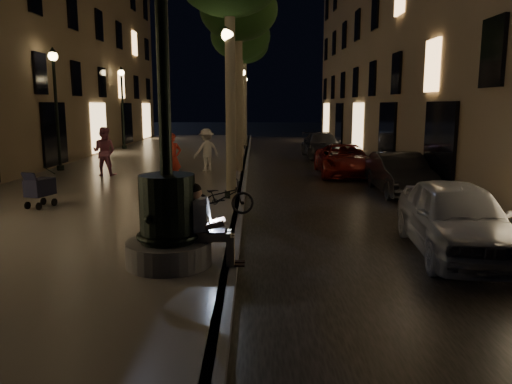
{
  "coord_description": "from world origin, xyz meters",
  "views": [
    {
      "loc": [
        0.42,
        -5.91,
        2.8
      ],
      "look_at": [
        0.44,
        3.0,
        1.24
      ],
      "focal_mm": 35.0,
      "sensor_mm": 36.0,
      "label": 1
    }
  ],
  "objects_px": {
    "fountain_lamppost": "(167,204)",
    "lamp_curb_d": "(245,99)",
    "lamp_left_c": "(122,97)",
    "car_third": "(345,160)",
    "lamp_curb_c": "(243,97)",
    "car_rear": "(322,146)",
    "tree_third": "(240,37)",
    "seated_man_laptop": "(206,222)",
    "pedestrian_red": "(173,159)",
    "bicycle": "(221,198)",
    "lamp_curb_a": "(229,89)",
    "pedestrian_pink": "(104,151)",
    "lamp_left_b": "(55,93)",
    "lamp_curb_b": "(238,94)",
    "car_front": "(456,218)",
    "car_second": "(399,174)",
    "pedestrian_white": "(207,150)",
    "tree_second": "(239,11)",
    "stroller": "(40,187)",
    "tree_far": "(244,45)"
  },
  "relations": [
    {
      "from": "fountain_lamppost",
      "to": "lamp_curb_d",
      "type": "relative_size",
      "value": 1.08
    },
    {
      "from": "lamp_left_c",
      "to": "car_third",
      "type": "xyz_separation_m",
      "value": [
        11.4,
        -10.12,
        -2.61
      ]
    },
    {
      "from": "fountain_lamppost",
      "to": "lamp_curb_c",
      "type": "distance_m",
      "value": 22.1
    },
    {
      "from": "car_third",
      "to": "car_rear",
      "type": "bearing_deg",
      "value": 91.11
    },
    {
      "from": "tree_third",
      "to": "lamp_curb_c",
      "type": "bearing_deg",
      "value": 90.0
    },
    {
      "from": "seated_man_laptop",
      "to": "car_rear",
      "type": "height_order",
      "value": "seated_man_laptop"
    },
    {
      "from": "lamp_left_c",
      "to": "pedestrian_red",
      "type": "bearing_deg",
      "value": -69.35
    },
    {
      "from": "lamp_curb_c",
      "to": "bicycle",
      "type": "bearing_deg",
      "value": -90.31
    },
    {
      "from": "lamp_curb_a",
      "to": "car_third",
      "type": "distance_m",
      "value": 7.74
    },
    {
      "from": "lamp_curb_c",
      "to": "car_rear",
      "type": "relative_size",
      "value": 1.07
    },
    {
      "from": "lamp_curb_d",
      "to": "car_third",
      "type": "distance_m",
      "value": 18.81
    },
    {
      "from": "car_rear",
      "to": "pedestrian_pink",
      "type": "bearing_deg",
      "value": -140.02
    },
    {
      "from": "lamp_curb_c",
      "to": "car_rear",
      "type": "bearing_deg",
      "value": -37.52
    },
    {
      "from": "lamp_left_b",
      "to": "bicycle",
      "type": "distance_m",
      "value": 11.12
    },
    {
      "from": "lamp_curb_a",
      "to": "lamp_curb_c",
      "type": "height_order",
      "value": "same"
    },
    {
      "from": "lamp_curb_b",
      "to": "lamp_curb_d",
      "type": "height_order",
      "value": "same"
    },
    {
      "from": "car_front",
      "to": "car_second",
      "type": "relative_size",
      "value": 1.04
    },
    {
      "from": "pedestrian_white",
      "to": "car_rear",
      "type": "bearing_deg",
      "value": -162.52
    },
    {
      "from": "lamp_curb_d",
      "to": "lamp_left_b",
      "type": "height_order",
      "value": "same"
    },
    {
      "from": "tree_second",
      "to": "car_front",
      "type": "height_order",
      "value": "tree_second"
    },
    {
      "from": "lamp_left_c",
      "to": "stroller",
      "type": "xyz_separation_m",
      "value": [
        2.32,
        -17.36,
        -2.51
      ]
    },
    {
      "from": "car_third",
      "to": "lamp_left_c",
      "type": "bearing_deg",
      "value": 139.5
    },
    {
      "from": "lamp_curb_d",
      "to": "pedestrian_red",
      "type": "relative_size",
      "value": 2.84
    },
    {
      "from": "car_front",
      "to": "lamp_curb_d",
      "type": "bearing_deg",
      "value": 104.43
    },
    {
      "from": "car_front",
      "to": "pedestrian_white",
      "type": "bearing_deg",
      "value": 124.04
    },
    {
      "from": "car_second",
      "to": "car_third",
      "type": "height_order",
      "value": "car_second"
    },
    {
      "from": "car_third",
      "to": "lamp_curb_d",
      "type": "bearing_deg",
      "value": 104.46
    },
    {
      "from": "car_rear",
      "to": "bicycle",
      "type": "distance_m",
      "value": 15.57
    },
    {
      "from": "car_front",
      "to": "pedestrian_white",
      "type": "height_order",
      "value": "pedestrian_white"
    },
    {
      "from": "fountain_lamppost",
      "to": "pedestrian_white",
      "type": "xyz_separation_m",
      "value": [
        -0.49,
        11.73,
        -0.17
      ]
    },
    {
      "from": "fountain_lamppost",
      "to": "bicycle",
      "type": "relative_size",
      "value": 3.26
    },
    {
      "from": "tree_second",
      "to": "car_third",
      "type": "relative_size",
      "value": 1.66
    },
    {
      "from": "car_second",
      "to": "seated_man_laptop",
      "type": "bearing_deg",
      "value": -124.71
    },
    {
      "from": "lamp_curb_d",
      "to": "bicycle",
      "type": "relative_size",
      "value": 3.01
    },
    {
      "from": "lamp_curb_a",
      "to": "lamp_curb_b",
      "type": "relative_size",
      "value": 1.0
    },
    {
      "from": "lamp_curb_d",
      "to": "car_second",
      "type": "distance_m",
      "value": 23.03
    },
    {
      "from": "pedestrian_white",
      "to": "bicycle",
      "type": "xyz_separation_m",
      "value": [
        1.09,
        -7.97,
        -0.42
      ]
    },
    {
      "from": "seated_man_laptop",
      "to": "lamp_curb_c",
      "type": "relative_size",
      "value": 0.28
    },
    {
      "from": "tree_far",
      "to": "lamp_curb_c",
      "type": "xyz_separation_m",
      "value": [
        -0.08,
        -2.0,
        -3.2
      ]
    },
    {
      "from": "tree_third",
      "to": "lamp_curb_a",
      "type": "bearing_deg",
      "value": -90.0
    },
    {
      "from": "lamp_curb_c",
      "to": "bicycle",
      "type": "distance_m",
      "value": 18.43
    },
    {
      "from": "lamp_curb_b",
      "to": "lamp_curb_d",
      "type": "bearing_deg",
      "value": 90.0
    },
    {
      "from": "lamp_curb_c",
      "to": "bicycle",
      "type": "xyz_separation_m",
      "value": [
        -0.1,
        -18.24,
        -2.62
      ]
    },
    {
      "from": "lamp_curb_c",
      "to": "car_rear",
      "type": "height_order",
      "value": "lamp_curb_c"
    },
    {
      "from": "stroller",
      "to": "car_rear",
      "type": "xyz_separation_m",
      "value": [
        9.08,
        14.06,
        -0.07
      ]
    },
    {
      "from": "fountain_lamppost",
      "to": "car_front",
      "type": "height_order",
      "value": "fountain_lamppost"
    },
    {
      "from": "tree_second",
      "to": "lamp_left_c",
      "type": "xyz_separation_m",
      "value": [
        -7.2,
        10.0,
        -3.1
      ]
    },
    {
      "from": "lamp_curb_b",
      "to": "bicycle",
      "type": "height_order",
      "value": "lamp_curb_b"
    },
    {
      "from": "car_rear",
      "to": "car_front",
      "type": "bearing_deg",
      "value": -91.3
    },
    {
      "from": "tree_far",
      "to": "car_rear",
      "type": "bearing_deg",
      "value": -51.48
    }
  ]
}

